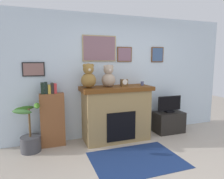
{
  "coord_description": "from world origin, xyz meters",
  "views": [
    {
      "loc": [
        -1.74,
        -2.23,
        1.65
      ],
      "look_at": [
        -0.34,
        1.65,
        1.06
      ],
      "focal_mm": 32.96,
      "sensor_mm": 36.0,
      "label": 1
    }
  ],
  "objects_px": {
    "teddy_bear_brown": "(109,77)",
    "candle_jar": "(142,83)",
    "television": "(169,104)",
    "tv_stand": "(169,122)",
    "mantel_clock": "(124,83)",
    "teddy_bear_grey": "(89,77)",
    "fireplace": "(116,113)",
    "bookshelf": "(52,117)",
    "potted_plant": "(30,137)"
  },
  "relations": [
    {
      "from": "television",
      "to": "mantel_clock",
      "type": "xyz_separation_m",
      "value": [
        -1.13,
        -0.01,
        0.54
      ]
    },
    {
      "from": "tv_stand",
      "to": "television",
      "type": "xyz_separation_m",
      "value": [
        0.0,
        -0.0,
        0.42
      ]
    },
    {
      "from": "tv_stand",
      "to": "teddy_bear_brown",
      "type": "distance_m",
      "value": 1.83
    },
    {
      "from": "television",
      "to": "candle_jar",
      "type": "distance_m",
      "value": 0.88
    },
    {
      "from": "mantel_clock",
      "to": "teddy_bear_grey",
      "type": "xyz_separation_m",
      "value": [
        -0.74,
        0.0,
        0.14
      ]
    },
    {
      "from": "fireplace",
      "to": "tv_stand",
      "type": "xyz_separation_m",
      "value": [
        1.3,
        -0.0,
        -0.33
      ]
    },
    {
      "from": "teddy_bear_brown",
      "to": "candle_jar",
      "type": "bearing_deg",
      "value": 0.04
    },
    {
      "from": "tv_stand",
      "to": "mantel_clock",
      "type": "distance_m",
      "value": 1.48
    },
    {
      "from": "tv_stand",
      "to": "candle_jar",
      "type": "distance_m",
      "value": 1.17
    },
    {
      "from": "teddy_bear_brown",
      "to": "television",
      "type": "bearing_deg",
      "value": 0.5
    },
    {
      "from": "fireplace",
      "to": "mantel_clock",
      "type": "xyz_separation_m",
      "value": [
        0.17,
        -0.02,
        0.63
      ]
    },
    {
      "from": "candle_jar",
      "to": "teddy_bear_brown",
      "type": "height_order",
      "value": "teddy_bear_brown"
    },
    {
      "from": "tv_stand",
      "to": "candle_jar",
      "type": "height_order",
      "value": "candle_jar"
    },
    {
      "from": "tv_stand",
      "to": "potted_plant",
      "type": "bearing_deg",
      "value": -179.59
    },
    {
      "from": "mantel_clock",
      "to": "teddy_bear_brown",
      "type": "bearing_deg",
      "value": 179.77
    },
    {
      "from": "candle_jar",
      "to": "teddy_bear_grey",
      "type": "bearing_deg",
      "value": -179.97
    },
    {
      "from": "potted_plant",
      "to": "tv_stand",
      "type": "relative_size",
      "value": 1.33
    },
    {
      "from": "teddy_bear_brown",
      "to": "teddy_bear_grey",
      "type": "bearing_deg",
      "value": -180.0
    },
    {
      "from": "teddy_bear_grey",
      "to": "teddy_bear_brown",
      "type": "distance_m",
      "value": 0.41
    },
    {
      "from": "potted_plant",
      "to": "teddy_bear_grey",
      "type": "distance_m",
      "value": 1.53
    },
    {
      "from": "fireplace",
      "to": "mantel_clock",
      "type": "height_order",
      "value": "mantel_clock"
    },
    {
      "from": "bookshelf",
      "to": "tv_stand",
      "type": "bearing_deg",
      "value": -2.23
    },
    {
      "from": "fireplace",
      "to": "candle_jar",
      "type": "xyz_separation_m",
      "value": [
        0.59,
        -0.02,
        0.6
      ]
    },
    {
      "from": "potted_plant",
      "to": "teddy_bear_brown",
      "type": "height_order",
      "value": "teddy_bear_brown"
    },
    {
      "from": "potted_plant",
      "to": "teddy_bear_grey",
      "type": "relative_size",
      "value": 1.88
    },
    {
      "from": "candle_jar",
      "to": "potted_plant",
      "type": "bearing_deg",
      "value": -179.81
    },
    {
      "from": "television",
      "to": "fireplace",
      "type": "bearing_deg",
      "value": 179.76
    },
    {
      "from": "potted_plant",
      "to": "teddy_bear_grey",
      "type": "height_order",
      "value": "teddy_bear_grey"
    },
    {
      "from": "television",
      "to": "mantel_clock",
      "type": "distance_m",
      "value": 1.26
    },
    {
      "from": "tv_stand",
      "to": "mantel_clock",
      "type": "xyz_separation_m",
      "value": [
        -1.13,
        -0.02,
        0.96
      ]
    },
    {
      "from": "fireplace",
      "to": "potted_plant",
      "type": "relative_size",
      "value": 1.64
    },
    {
      "from": "bookshelf",
      "to": "teddy_bear_brown",
      "type": "relative_size",
      "value": 2.81
    },
    {
      "from": "tv_stand",
      "to": "teddy_bear_brown",
      "type": "xyz_separation_m",
      "value": [
        -1.47,
        -0.01,
        1.09
      ]
    },
    {
      "from": "fireplace",
      "to": "television",
      "type": "distance_m",
      "value": 1.3
    },
    {
      "from": "tv_stand",
      "to": "television",
      "type": "height_order",
      "value": "television"
    },
    {
      "from": "candle_jar",
      "to": "mantel_clock",
      "type": "bearing_deg",
      "value": -179.74
    },
    {
      "from": "potted_plant",
      "to": "mantel_clock",
      "type": "relative_size",
      "value": 5.95
    },
    {
      "from": "fireplace",
      "to": "teddy_bear_brown",
      "type": "xyz_separation_m",
      "value": [
        -0.17,
        -0.02,
        0.76
      ]
    },
    {
      "from": "television",
      "to": "teddy_bear_grey",
      "type": "relative_size",
      "value": 1.25
    },
    {
      "from": "fireplace",
      "to": "television",
      "type": "xyz_separation_m",
      "value": [
        1.3,
        -0.01,
        0.09
      ]
    },
    {
      "from": "bookshelf",
      "to": "potted_plant",
      "type": "height_order",
      "value": "bookshelf"
    },
    {
      "from": "fireplace",
      "to": "tv_stand",
      "type": "bearing_deg",
      "value": -0.18
    },
    {
      "from": "tv_stand",
      "to": "teddy_bear_brown",
      "type": "relative_size",
      "value": 1.49
    },
    {
      "from": "tv_stand",
      "to": "bookshelf",
      "type": "bearing_deg",
      "value": 177.77
    },
    {
      "from": "candle_jar",
      "to": "television",
      "type": "bearing_deg",
      "value": 0.98
    },
    {
      "from": "bookshelf",
      "to": "potted_plant",
      "type": "bearing_deg",
      "value": -163.29
    },
    {
      "from": "mantel_clock",
      "to": "teddy_bear_grey",
      "type": "bearing_deg",
      "value": 179.9
    },
    {
      "from": "teddy_bear_grey",
      "to": "teddy_bear_brown",
      "type": "xyz_separation_m",
      "value": [
        0.41,
        0.0,
        -0.01
      ]
    },
    {
      "from": "teddy_bear_brown",
      "to": "mantel_clock",
      "type": "bearing_deg",
      "value": -0.23
    },
    {
      "from": "bookshelf",
      "to": "candle_jar",
      "type": "height_order",
      "value": "bookshelf"
    }
  ]
}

